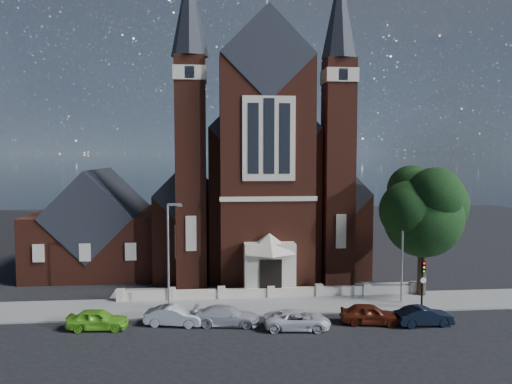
{
  "coord_description": "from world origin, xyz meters",
  "views": [
    {
      "loc": [
        -4.84,
        -33.06,
        11.74
      ],
      "look_at": [
        -0.7,
        12.0,
        8.27
      ],
      "focal_mm": 35.0,
      "sensor_mm": 36.0,
      "label": 1
    }
  ],
  "objects_px": {
    "car_white_suv": "(297,320)",
    "car_dark_red": "(370,314)",
    "church": "(253,185)",
    "car_lime_van": "(98,319)",
    "car_silver_a": "(174,316)",
    "street_tree": "(426,213)",
    "car_silver_b": "(227,316)",
    "car_navy": "(424,316)",
    "street_lamp_left": "(169,250)",
    "street_lamp_right": "(404,246)",
    "parish_hall": "(100,231)",
    "traffic_signal": "(423,276)"
  },
  "relations": [
    {
      "from": "car_silver_a",
      "to": "car_white_suv",
      "type": "distance_m",
      "value": 8.42
    },
    {
      "from": "church",
      "to": "car_silver_a",
      "type": "bearing_deg",
      "value": -108.36
    },
    {
      "from": "street_lamp_right",
      "to": "car_silver_a",
      "type": "distance_m",
      "value": 18.2
    },
    {
      "from": "car_white_suv",
      "to": "car_dark_red",
      "type": "relative_size",
      "value": 1.09
    },
    {
      "from": "street_lamp_left",
      "to": "car_silver_a",
      "type": "relative_size",
      "value": 2.04
    },
    {
      "from": "car_lime_van",
      "to": "car_silver_b",
      "type": "xyz_separation_m",
      "value": [
        8.65,
        0.04,
        -0.03
      ]
    },
    {
      "from": "street_lamp_left",
      "to": "traffic_signal",
      "type": "relative_size",
      "value": 2.02
    },
    {
      "from": "car_silver_a",
      "to": "car_dark_red",
      "type": "height_order",
      "value": "car_dark_red"
    },
    {
      "from": "car_dark_red",
      "to": "car_lime_van",
      "type": "bearing_deg",
      "value": 98.76
    },
    {
      "from": "car_silver_a",
      "to": "car_silver_b",
      "type": "bearing_deg",
      "value": -84.16
    },
    {
      "from": "street_lamp_right",
      "to": "car_silver_a",
      "type": "bearing_deg",
      "value": -169.37
    },
    {
      "from": "street_lamp_right",
      "to": "traffic_signal",
      "type": "bearing_deg",
      "value": -59.99
    },
    {
      "from": "street_lamp_right",
      "to": "church",
      "type": "bearing_deg",
      "value": 118.04
    },
    {
      "from": "street_tree",
      "to": "church",
      "type": "bearing_deg",
      "value": 126.17
    },
    {
      "from": "car_navy",
      "to": "traffic_signal",
      "type": "bearing_deg",
      "value": -24.28
    },
    {
      "from": "street_lamp_right",
      "to": "car_navy",
      "type": "relative_size",
      "value": 2.07
    },
    {
      "from": "street_lamp_left",
      "to": "car_lime_van",
      "type": "distance_m",
      "value": 6.98
    },
    {
      "from": "street_tree",
      "to": "car_silver_b",
      "type": "xyz_separation_m",
      "value": [
        -16.37,
        -5.29,
        -6.31
      ]
    },
    {
      "from": "parish_hall",
      "to": "car_silver_a",
      "type": "bearing_deg",
      "value": -63.47
    },
    {
      "from": "parish_hall",
      "to": "car_white_suv",
      "type": "xyz_separation_m",
      "value": [
        16.92,
        -18.77,
        -3.39
      ]
    },
    {
      "from": "church",
      "to": "car_navy",
      "type": "distance_m",
      "value": 26.78
    },
    {
      "from": "car_silver_a",
      "to": "street_lamp_left",
      "type": "bearing_deg",
      "value": 19.98
    },
    {
      "from": "car_white_suv",
      "to": "car_dark_red",
      "type": "distance_m",
      "value": 5.21
    },
    {
      "from": "car_silver_a",
      "to": "car_white_suv",
      "type": "height_order",
      "value": "car_silver_a"
    },
    {
      "from": "car_lime_van",
      "to": "car_silver_a",
      "type": "distance_m",
      "value": 5.06
    },
    {
      "from": "parish_hall",
      "to": "car_lime_van",
      "type": "bearing_deg",
      "value": -78.51
    },
    {
      "from": "parish_hall",
      "to": "car_navy",
      "type": "relative_size",
      "value": 3.12
    },
    {
      "from": "car_silver_a",
      "to": "car_white_suv",
      "type": "bearing_deg",
      "value": -89.53
    },
    {
      "from": "parish_hall",
      "to": "car_lime_van",
      "type": "height_order",
      "value": "parish_hall"
    },
    {
      "from": "car_silver_b",
      "to": "car_lime_van",
      "type": "bearing_deg",
      "value": 98.01
    },
    {
      "from": "car_lime_van",
      "to": "car_dark_red",
      "type": "distance_m",
      "value": 18.52
    },
    {
      "from": "car_white_suv",
      "to": "church",
      "type": "bearing_deg",
      "value": 7.91
    },
    {
      "from": "car_lime_van",
      "to": "car_white_suv",
      "type": "bearing_deg",
      "value": -91.35
    },
    {
      "from": "traffic_signal",
      "to": "car_white_suv",
      "type": "bearing_deg",
      "value": -162.41
    },
    {
      "from": "car_silver_a",
      "to": "church",
      "type": "bearing_deg",
      "value": -7.67
    },
    {
      "from": "car_lime_van",
      "to": "street_lamp_right",
      "type": "bearing_deg",
      "value": -77.28
    },
    {
      "from": "car_lime_van",
      "to": "car_silver_b",
      "type": "relative_size",
      "value": 0.89
    },
    {
      "from": "car_silver_a",
      "to": "car_dark_red",
      "type": "distance_m",
      "value": 13.5
    },
    {
      "from": "street_tree",
      "to": "car_navy",
      "type": "xyz_separation_m",
      "value": [
        -2.92,
        -6.57,
        -6.31
      ]
    },
    {
      "from": "car_silver_a",
      "to": "street_tree",
      "type": "bearing_deg",
      "value": -65.3
    },
    {
      "from": "street_tree",
      "to": "car_navy",
      "type": "distance_m",
      "value": 9.57
    },
    {
      "from": "street_tree",
      "to": "car_navy",
      "type": "relative_size",
      "value": 2.74
    },
    {
      "from": "church",
      "to": "car_lime_van",
      "type": "bearing_deg",
      "value": -118.83
    },
    {
      "from": "car_navy",
      "to": "car_dark_red",
      "type": "bearing_deg",
      "value": 77.48
    },
    {
      "from": "street_tree",
      "to": "traffic_signal",
      "type": "distance_m",
      "value": 5.7
    },
    {
      "from": "parish_hall",
      "to": "car_silver_b",
      "type": "distance_m",
      "value": 21.68
    },
    {
      "from": "church",
      "to": "car_dark_red",
      "type": "distance_m",
      "value": 25.1
    },
    {
      "from": "car_silver_b",
      "to": "street_lamp_left",
      "type": "bearing_deg",
      "value": 56.89
    },
    {
      "from": "parish_hall",
      "to": "street_lamp_right",
      "type": "relative_size",
      "value": 1.51
    },
    {
      "from": "street_lamp_left",
      "to": "street_lamp_right",
      "type": "relative_size",
      "value": 1.0
    }
  ]
}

